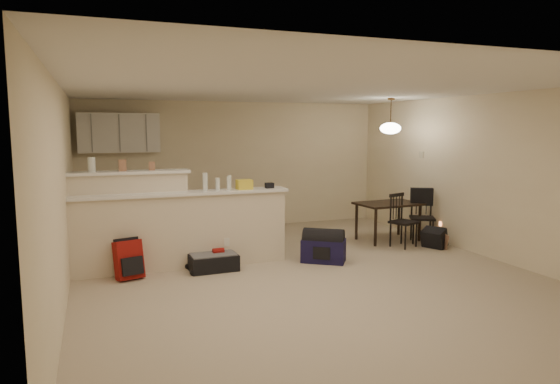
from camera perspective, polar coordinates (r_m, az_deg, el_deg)
name	(u,v)px	position (r m, az deg, el deg)	size (l,w,h in m)	color
room	(305,183)	(6.69, 2.90, 1.03)	(7.00, 7.02, 2.50)	#BAA98F
breakfast_bar	(164,226)	(7.27, -13.16, -3.77)	(3.08, 0.58, 1.39)	beige
upper_cabinets	(119,133)	(9.43, -17.93, 6.45)	(1.40, 0.34, 0.70)	white
kitchen_counter	(134,213)	(9.44, -16.33, -2.34)	(1.80, 0.60, 0.90)	white
thermostat	(421,155)	(9.51, 15.85, 4.12)	(0.02, 0.12, 0.12)	beige
jar	(92,165)	(7.24, -20.73, 2.95)	(0.10, 0.10, 0.20)	silver
cereal_box	(122,165)	(7.25, -17.56, 2.93)	(0.10, 0.07, 0.16)	#9F6F52
small_box	(152,166)	(7.28, -14.44, 2.89)	(0.08, 0.06, 0.12)	#9F6F52
bottle_a	(205,182)	(7.20, -8.56, 1.15)	(0.07, 0.07, 0.26)	silver
bottle_b	(218,184)	(7.24, -7.13, 0.90)	(0.06, 0.06, 0.18)	silver
bag_lump	(244,184)	(7.34, -4.10, 0.87)	(0.22, 0.18, 0.14)	#9F6F52
pouch	(269,185)	(7.47, -1.22, 0.76)	(0.12, 0.10, 0.08)	#9F6F52
extra_item_x	(230,183)	(7.28, -5.79, 1.08)	(0.05, 0.05, 0.21)	silver
extra_item_y	(229,183)	(7.28, -5.88, 1.01)	(0.06, 0.06, 0.20)	silver
dining_table	(388,207)	(9.02, 12.27, -1.71)	(1.13, 0.80, 0.68)	black
pendant_lamp	(390,128)	(8.92, 12.51, 7.18)	(0.36, 0.36, 0.62)	brown
dining_chair_near	(404,221)	(8.61, 13.97, -3.19)	(0.39, 0.37, 0.89)	black
dining_chair_far	(422,216)	(9.01, 15.95, -2.70)	(0.40, 0.38, 0.92)	black
suitcase	(213,262)	(7.13, -7.64, -7.96)	(0.66, 0.43, 0.22)	black
red_backpack	(129,260)	(6.94, -16.92, -7.42)	(0.34, 0.21, 0.51)	maroon
navy_duffel	(323,251)	(7.50, 4.99, -6.68)	(0.63, 0.34, 0.34)	#16133B
black_daypack	(434,238)	(8.72, 17.21, -5.10)	(0.36, 0.25, 0.32)	black
cardboard_sheet	(442,240)	(8.76, 17.99, -5.20)	(0.37, 0.02, 0.28)	#9F6F52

